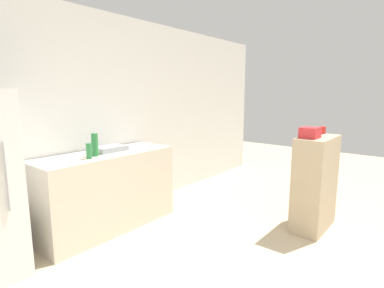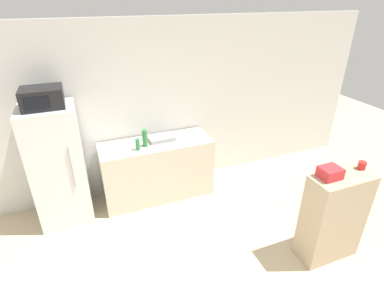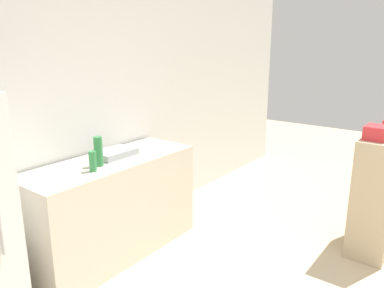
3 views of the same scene
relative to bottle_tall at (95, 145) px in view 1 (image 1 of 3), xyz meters
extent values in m
cube|color=silver|center=(-0.05, 0.42, 0.26)|extent=(8.00, 0.06, 2.60)
cylinder|color=#B7B7BC|center=(-0.99, -0.28, -0.10)|extent=(0.02, 0.02, 0.58)
cube|color=beige|center=(0.17, 0.05, -0.58)|extent=(1.64, 0.60, 0.92)
cube|color=#9EA3A8|center=(0.27, 0.11, -0.10)|extent=(0.37, 0.26, 0.06)
cylinder|color=#2D7F42|center=(0.00, 0.00, 0.00)|extent=(0.07, 0.07, 0.25)
cylinder|color=#2D7F42|center=(-0.12, -0.07, -0.04)|extent=(0.06, 0.06, 0.17)
cube|color=tan|center=(1.73, -1.86, -0.49)|extent=(0.71, 0.33, 1.11)
cube|color=red|center=(1.57, -1.81, 0.13)|extent=(0.22, 0.19, 0.12)
cylinder|color=red|center=(2.03, -1.81, 0.11)|extent=(0.09, 0.09, 0.09)
camera|label=1|loc=(-1.83, -2.90, 0.56)|focal=28.00mm
camera|label=2|loc=(-0.78, -3.77, 1.82)|focal=28.00mm
camera|label=3|loc=(-1.92, -2.45, 0.87)|focal=35.00mm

